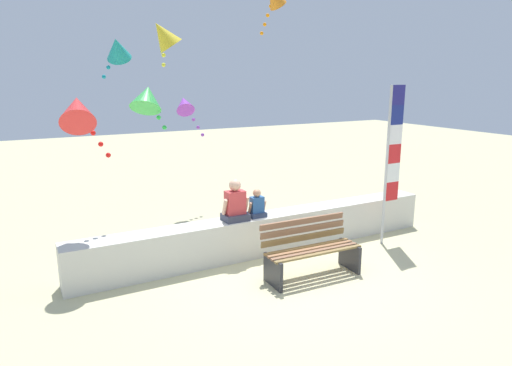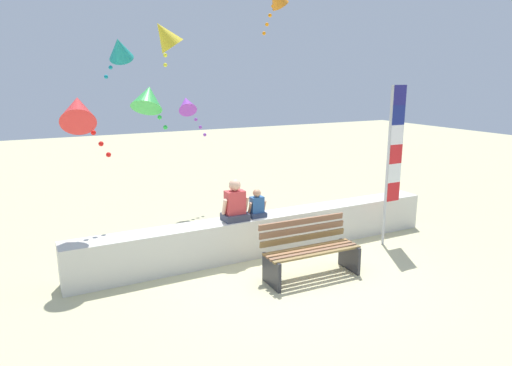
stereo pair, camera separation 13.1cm
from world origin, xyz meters
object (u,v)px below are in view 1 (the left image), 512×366
at_px(person_child, 257,206).
at_px(kite_green, 147,98).
at_px(flag_banner, 391,154).
at_px(kite_yellow, 164,35).
at_px(person_adult, 235,204).
at_px(park_bench, 310,251).
at_px(kite_purple, 185,104).
at_px(kite_red, 77,110).
at_px(kite_teal, 117,49).

relative_size(person_child, kite_green, 0.54).
xyz_separation_m(flag_banner, kite_green, (-3.85, 2.21, 1.01)).
height_order(person_child, kite_yellow, kite_yellow).
bearing_deg(kite_green, person_adult, -57.50).
bearing_deg(person_adult, park_bench, -57.91).
relative_size(kite_green, kite_purple, 0.87).
bearing_deg(kite_purple, person_child, -88.22).
xyz_separation_m(flag_banner, kite_yellow, (-3.35, 2.66, 2.14)).
bearing_deg(kite_yellow, person_adult, -76.19).
distance_m(kite_purple, kite_red, 3.64).
bearing_deg(park_bench, person_adult, 122.09).
xyz_separation_m(kite_purple, kite_yellow, (-0.81, -1.26, 1.37)).
relative_size(kite_teal, kite_red, 0.78).
distance_m(person_child, kite_red, 3.28).
bearing_deg(person_child, kite_teal, 120.43).
bearing_deg(kite_green, kite_purple, 52.48).
bearing_deg(kite_yellow, kite_purple, 57.13).
xyz_separation_m(person_child, kite_red, (-2.71, 0.73, 1.70)).
relative_size(flag_banner, kite_yellow, 3.19).
bearing_deg(kite_yellow, kite_red, -144.51).
bearing_deg(kite_teal, park_bench, -63.75).
distance_m(kite_teal, kite_purple, 1.97).
bearing_deg(park_bench, kite_green, 122.33).
bearing_deg(kite_red, park_bench, -32.23).
bearing_deg(park_bench, person_child, 105.24).
height_order(person_child, kite_red, kite_red).
height_order(person_adult, flag_banner, flag_banner).
height_order(park_bench, kite_purple, kite_purple).
height_order(flag_banner, kite_green, kite_green).
relative_size(flag_banner, kite_purple, 2.81).
distance_m(kite_purple, kite_yellow, 2.03).
bearing_deg(kite_teal, kite_green, -79.99).
relative_size(person_child, flag_banner, 0.17).
xyz_separation_m(person_adult, kite_red, (-2.29, 0.73, 1.61)).
bearing_deg(kite_red, person_adult, -17.67).
xyz_separation_m(kite_teal, kite_purple, (1.52, 0.50, -1.15)).
distance_m(kite_green, kite_yellow, 1.31).
relative_size(kite_green, kite_red, 0.80).
xyz_separation_m(flag_banner, kite_red, (-5.15, 1.38, 0.87)).
bearing_deg(person_child, park_bench, -74.76).
xyz_separation_m(person_child, kite_yellow, (-0.91, 2.01, 2.96)).
distance_m(park_bench, kite_yellow, 4.85).
bearing_deg(person_child, kite_yellow, 114.43).
bearing_deg(person_adult, kite_yellow, 103.81).
bearing_deg(kite_yellow, park_bench, -68.84).
bearing_deg(park_bench, flag_banner, 14.11).
xyz_separation_m(person_child, kite_green, (-1.41, 1.56, 1.83)).
height_order(kite_green, kite_purple, kite_green).
distance_m(park_bench, kite_green, 3.98).
bearing_deg(kite_teal, kite_red, -118.00).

